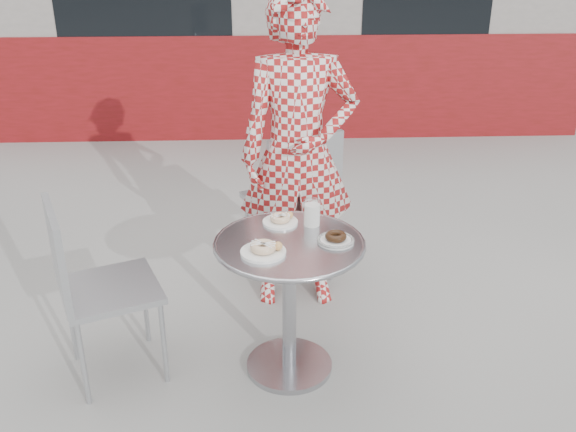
{
  "coord_description": "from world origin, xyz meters",
  "views": [
    {
      "loc": [
        -0.15,
        -2.5,
        1.96
      ],
      "look_at": [
        -0.03,
        0.12,
        0.75
      ],
      "focal_mm": 40.0,
      "sensor_mm": 36.0,
      "label": 1
    }
  ],
  "objects_px": {
    "chair_left": "(112,323)",
    "plate_far": "(281,220)",
    "plate_checker": "(336,239)",
    "milk_cup": "(312,214)",
    "seated_person": "(298,154)",
    "plate_near": "(264,249)",
    "chair_far": "(290,231)",
    "bistro_table": "(289,275)"
  },
  "relations": [
    {
      "from": "chair_far",
      "to": "seated_person",
      "type": "distance_m",
      "value": 0.62
    },
    {
      "from": "chair_far",
      "to": "plate_near",
      "type": "xyz_separation_m",
      "value": [
        -0.16,
        -1.02,
        0.41
      ]
    },
    {
      "from": "chair_far",
      "to": "milk_cup",
      "type": "bearing_deg",
      "value": 72.08
    },
    {
      "from": "chair_left",
      "to": "seated_person",
      "type": "bearing_deg",
      "value": -76.5
    },
    {
      "from": "chair_left",
      "to": "plate_near",
      "type": "xyz_separation_m",
      "value": [
        0.71,
        -0.12,
        0.43
      ]
    },
    {
      "from": "chair_left",
      "to": "plate_checker",
      "type": "relative_size",
      "value": 5.32
    },
    {
      "from": "plate_far",
      "to": "chair_far",
      "type": "bearing_deg",
      "value": 84.06
    },
    {
      "from": "seated_person",
      "to": "milk_cup",
      "type": "relative_size",
      "value": 13.72
    },
    {
      "from": "chair_left",
      "to": "seated_person",
      "type": "height_order",
      "value": "seated_person"
    },
    {
      "from": "chair_far",
      "to": "plate_checker",
      "type": "xyz_separation_m",
      "value": [
        0.16,
        -0.92,
        0.41
      ]
    },
    {
      "from": "chair_far",
      "to": "chair_left",
      "type": "distance_m",
      "value": 1.25
    },
    {
      "from": "milk_cup",
      "to": "chair_left",
      "type": "bearing_deg",
      "value": -170.81
    },
    {
      "from": "milk_cup",
      "to": "plate_far",
      "type": "bearing_deg",
      "value": 168.37
    },
    {
      "from": "bistro_table",
      "to": "chair_left",
      "type": "relative_size",
      "value": 0.78
    },
    {
      "from": "plate_checker",
      "to": "bistro_table",
      "type": "bearing_deg",
      "value": 177.69
    },
    {
      "from": "plate_checker",
      "to": "milk_cup",
      "type": "xyz_separation_m",
      "value": [
        -0.09,
        0.17,
        0.04
      ]
    },
    {
      "from": "chair_far",
      "to": "plate_far",
      "type": "xyz_separation_m",
      "value": [
        -0.07,
        -0.72,
        0.41
      ]
    },
    {
      "from": "seated_person",
      "to": "plate_far",
      "type": "height_order",
      "value": "seated_person"
    },
    {
      "from": "plate_far",
      "to": "chair_left",
      "type": "bearing_deg",
      "value": -167.13
    },
    {
      "from": "plate_near",
      "to": "plate_checker",
      "type": "relative_size",
      "value": 1.18
    },
    {
      "from": "seated_person",
      "to": "plate_near",
      "type": "distance_m",
      "value": 0.81
    },
    {
      "from": "chair_far",
      "to": "milk_cup",
      "type": "distance_m",
      "value": 0.88
    },
    {
      "from": "plate_far",
      "to": "plate_checker",
      "type": "relative_size",
      "value": 1.0
    },
    {
      "from": "bistro_table",
      "to": "milk_cup",
      "type": "distance_m",
      "value": 0.3
    },
    {
      "from": "plate_checker",
      "to": "plate_near",
      "type": "bearing_deg",
      "value": -163.07
    },
    {
      "from": "plate_far",
      "to": "plate_near",
      "type": "xyz_separation_m",
      "value": [
        -0.08,
        -0.3,
        0.0
      ]
    },
    {
      "from": "seated_person",
      "to": "plate_near",
      "type": "relative_size",
      "value": 8.77
    },
    {
      "from": "bistro_table",
      "to": "plate_far",
      "type": "height_order",
      "value": "plate_far"
    },
    {
      "from": "chair_far",
      "to": "plate_far",
      "type": "distance_m",
      "value": 0.83
    },
    {
      "from": "chair_left",
      "to": "plate_far",
      "type": "relative_size",
      "value": 5.32
    },
    {
      "from": "seated_person",
      "to": "plate_near",
      "type": "xyz_separation_m",
      "value": [
        -0.19,
        -0.77,
        -0.15
      ]
    },
    {
      "from": "chair_far",
      "to": "plate_near",
      "type": "bearing_deg",
      "value": 58.19
    },
    {
      "from": "bistro_table",
      "to": "plate_checker",
      "type": "xyz_separation_m",
      "value": [
        0.2,
        -0.01,
        0.18
      ]
    },
    {
      "from": "plate_near",
      "to": "bistro_table",
      "type": "bearing_deg",
      "value": 42.89
    },
    {
      "from": "bistro_table",
      "to": "plate_checker",
      "type": "bearing_deg",
      "value": -2.31
    },
    {
      "from": "plate_far",
      "to": "plate_near",
      "type": "bearing_deg",
      "value": -105.04
    },
    {
      "from": "seated_person",
      "to": "plate_far",
      "type": "xyz_separation_m",
      "value": [
        -0.11,
        -0.48,
        -0.15
      ]
    },
    {
      "from": "milk_cup",
      "to": "chair_far",
      "type": "bearing_deg",
      "value": 95.23
    },
    {
      "from": "chair_far",
      "to": "plate_near",
      "type": "relative_size",
      "value": 4.81
    },
    {
      "from": "seated_person",
      "to": "plate_near",
      "type": "bearing_deg",
      "value": -106.07
    },
    {
      "from": "bistro_table",
      "to": "chair_far",
      "type": "relative_size",
      "value": 0.73
    },
    {
      "from": "plate_near",
      "to": "plate_checker",
      "type": "bearing_deg",
      "value": 16.93
    }
  ]
}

